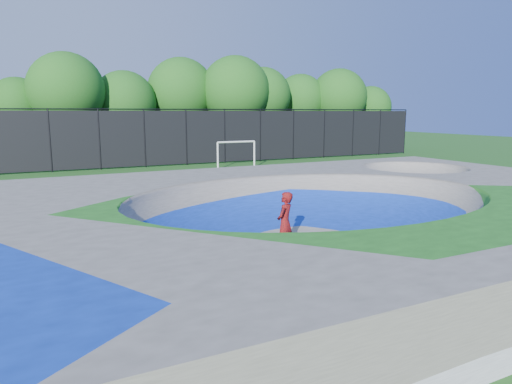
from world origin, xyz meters
TOP-DOWN VIEW (x-y plane):
  - ground at (0.00, 0.00)m, footprint 120.00×120.00m
  - skate_deck at (0.00, 0.00)m, footprint 22.00×14.00m
  - skater at (-1.21, -0.45)m, footprint 0.75×0.70m
  - skateboard at (-1.21, -0.45)m, footprint 0.73×0.68m
  - soccer_goal at (5.37, 17.48)m, footprint 2.84×0.12m
  - fence at (0.00, 21.00)m, footprint 48.09×0.09m
  - treeline at (0.97, 26.11)m, footprint 51.71×7.77m

SIDE VIEW (x-z plane):
  - ground at x=0.00m, z-range 0.00..0.00m
  - skateboard at x=-1.21m, z-range 0.00..0.05m
  - skate_deck at x=0.00m, z-range 0.00..1.50m
  - skater at x=-1.21m, z-range 0.00..1.71m
  - soccer_goal at x=5.37m, z-range 0.36..2.23m
  - fence at x=0.00m, z-range 0.08..4.12m
  - treeline at x=0.97m, z-range 0.86..9.32m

